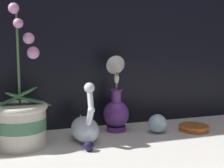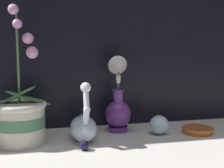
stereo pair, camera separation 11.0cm
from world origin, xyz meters
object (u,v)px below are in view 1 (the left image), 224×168
at_px(swan_figurine, 85,127).
at_px(glass_sphere, 158,123).
at_px(blue_vase, 117,104).
at_px(amber_dish, 194,127).
at_px(orchid_potted_plant, 21,120).

distance_m(swan_figurine, glass_sphere, 0.28).
distance_m(blue_vase, glass_sphere, 0.17).
height_order(glass_sphere, amber_dish, glass_sphere).
bearing_deg(blue_vase, amber_dish, -17.00).
bearing_deg(blue_vase, orchid_potted_plant, -168.74).
relative_size(blue_vase, glass_sphere, 4.08).
bearing_deg(amber_dish, orchid_potted_plant, 178.47).
height_order(orchid_potted_plant, blue_vase, orchid_potted_plant).
bearing_deg(amber_dish, glass_sphere, 173.08).
relative_size(orchid_potted_plant, glass_sphere, 6.48).
distance_m(orchid_potted_plant, amber_dish, 0.64).
distance_m(swan_figurine, amber_dish, 0.43).
bearing_deg(orchid_potted_plant, swan_figurine, -3.98).
distance_m(orchid_potted_plant, blue_vase, 0.36).
height_order(orchid_potted_plant, glass_sphere, orchid_potted_plant).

